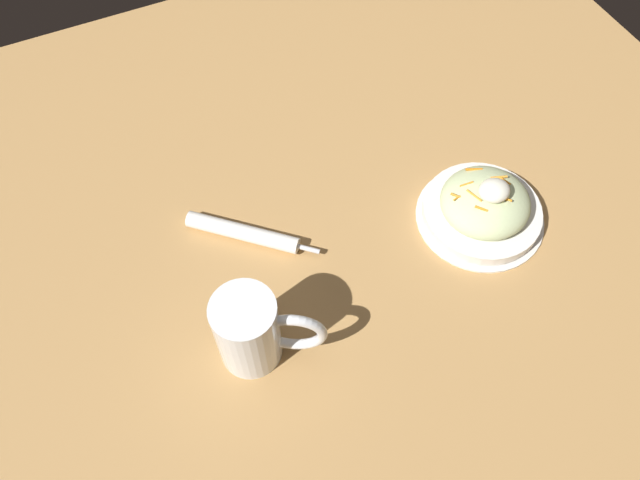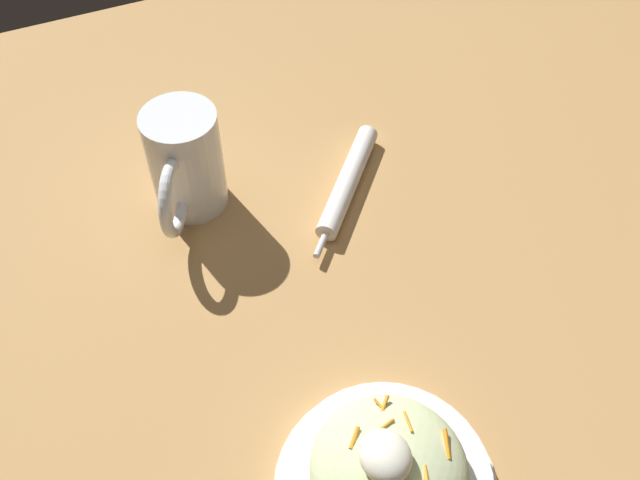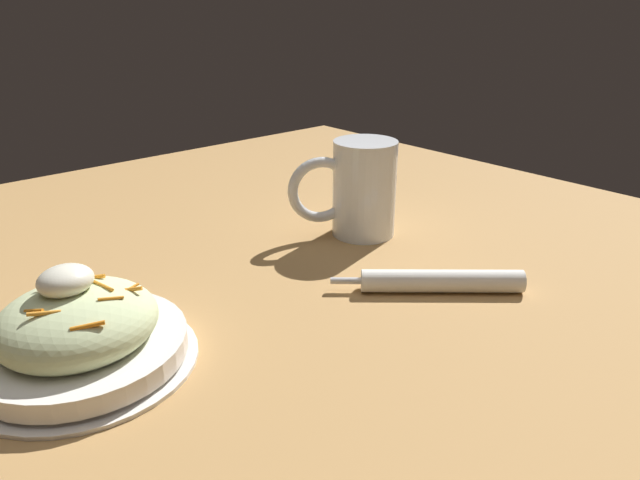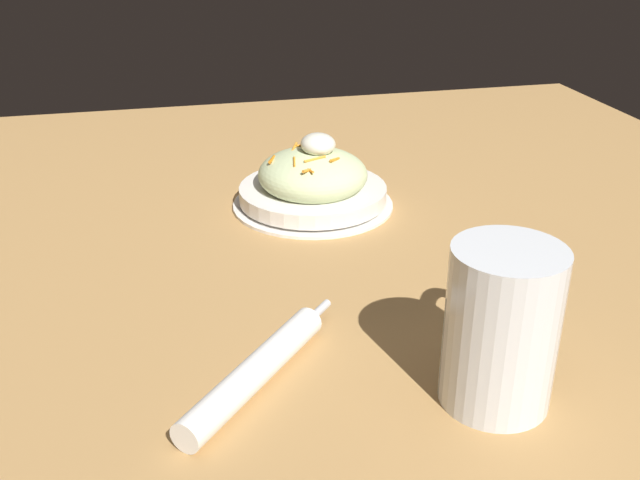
# 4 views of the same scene
# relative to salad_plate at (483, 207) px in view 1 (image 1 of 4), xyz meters

# --- Properties ---
(ground_plane) EXTENTS (1.43, 1.43, 0.00)m
(ground_plane) POSITION_rel_salad_plate_xyz_m (-0.18, 0.05, -0.03)
(ground_plane) COLOR #B2844C
(salad_plate) EXTENTS (0.21, 0.21, 0.10)m
(salad_plate) POSITION_rel_salad_plate_xyz_m (0.00, 0.00, 0.00)
(salad_plate) COLOR white
(salad_plate) RESTS_ON ground_plane
(beer_mug) EXTENTS (0.14, 0.10, 0.14)m
(beer_mug) POSITION_rel_salad_plate_xyz_m (-0.42, -0.06, 0.03)
(beer_mug) COLOR white
(beer_mug) RESTS_ON ground_plane
(napkin_roll) EXTENTS (0.18, 0.16, 0.03)m
(napkin_roll) POSITION_rel_salad_plate_xyz_m (-0.37, 0.13, -0.02)
(napkin_roll) COLOR white
(napkin_roll) RESTS_ON ground_plane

